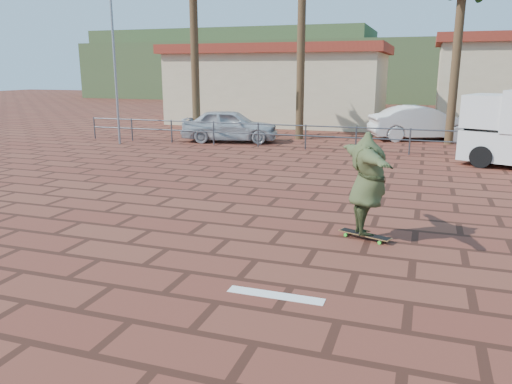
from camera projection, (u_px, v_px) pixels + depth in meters
ground at (256, 260)px, 8.39m from camera, size 120.00×120.00×0.00m
paint_stripe at (276, 295)px, 7.06m from camera, size 1.40×0.22×0.01m
guardrail at (356, 135)px, 19.26m from camera, size 24.06×0.06×1.00m
flagpole at (115, 32)px, 20.49m from camera, size 1.30×0.10×8.00m
building_west at (280, 84)px, 29.95m from camera, size 12.60×7.60×4.50m
hill_front at (406, 71)px, 53.64m from camera, size 70.00×18.00×6.00m
hill_back at (235, 63)px, 65.81m from camera, size 35.00×14.00×8.00m
longboard at (365, 235)px, 9.41m from camera, size 1.03×0.57×0.10m
skateboarder at (368, 184)px, 9.18m from camera, size 1.58×2.43×1.93m
car_silver at (230, 125)px, 22.09m from camera, size 4.49×2.56×1.44m
car_white at (422, 123)px, 22.63m from camera, size 4.93×3.16×1.53m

